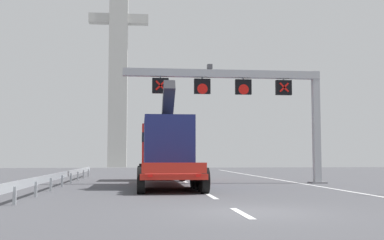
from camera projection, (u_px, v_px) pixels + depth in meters
The scene contains 7 objects.
ground at pixel (252, 212), 13.53m from camera, with size 112.00×112.00×0.00m, color #4C4C51.
lane_markings at pixel (173, 175), 41.55m from camera, with size 0.20×71.19×0.01m.
edge_line_right at pixel (313, 185), 26.09m from camera, with size 0.20×63.00×0.01m, color silver.
overhead_lane_gantry at pixel (248, 91), 28.43m from camera, with size 11.93×0.90×6.97m.
heavy_haul_truck_red at pixel (165, 149), 27.71m from camera, with size 3.02×14.06×5.30m.
guardrail_left at pixel (61, 176), 24.99m from camera, with size 0.13×28.57×0.76m.
bridge_pylon_distant at pixel (119, 45), 73.51m from camera, with size 9.00×2.00×36.46m.
Camera 1 is at (-3.13, -13.43, 1.55)m, focal length 45.10 mm.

